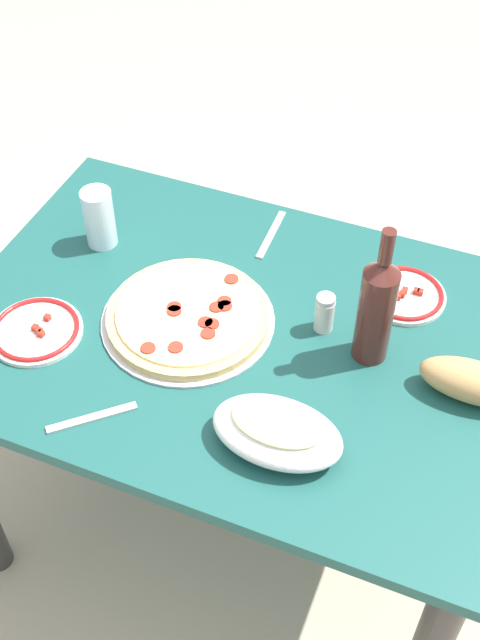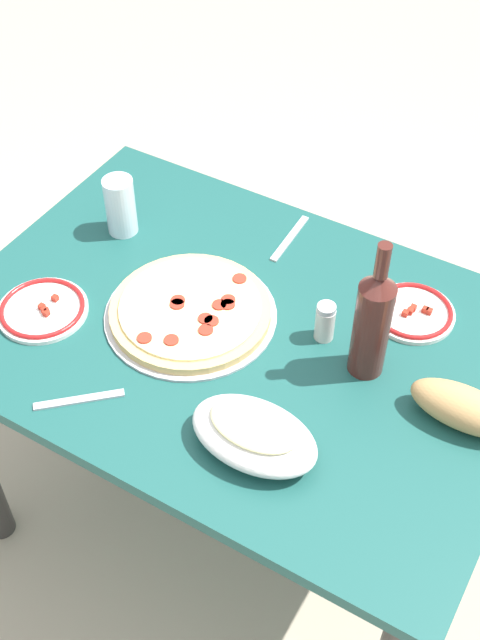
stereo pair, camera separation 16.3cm
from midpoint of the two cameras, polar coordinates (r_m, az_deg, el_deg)
The scene contains 12 objects.
ground_plane at distance 2.25m, azimuth -2.14°, elevation -13.63°, with size 8.00×8.00×0.00m, color tan.
dining_table at distance 1.76m, azimuth -2.67°, elevation -3.82°, with size 1.17×0.82×0.73m.
pepperoni_pizza at distance 1.67m, azimuth -6.45°, elevation 0.09°, with size 0.36×0.36×0.03m.
baked_pasta_dish at distance 1.45m, azimuth -0.63°, elevation -7.89°, with size 0.24×0.15×0.08m.
wine_bottle at distance 1.53m, azimuth 6.51°, elevation 0.69°, with size 0.07×0.07×0.31m.
water_glass at distance 1.85m, azimuth -12.34°, elevation 6.87°, with size 0.07×0.07×0.14m, color silver.
side_plate_near at distance 1.71m, azimuth -16.73°, elevation -0.84°, with size 0.19×0.19×0.02m.
side_plate_far at distance 1.73m, azimuth 8.82°, elevation 1.64°, with size 0.17×0.17×0.02m.
bread_loaf at distance 1.56m, azimuth 13.13°, elevation -4.40°, with size 0.20×0.09×0.08m, color tan.
spice_shaker at distance 1.63m, azimuth 3.09°, elevation 0.35°, with size 0.04×0.04×0.09m.
fork_left at distance 1.55m, azimuth -13.31°, elevation -6.83°, with size 0.17×0.02×0.01m, color #B7B7BC.
fork_right at distance 1.87m, azimuth -0.32°, elevation 5.88°, with size 0.17×0.02×0.01m, color #B7B7BC.
Camera 1 is at (-0.43, 1.04, 1.95)m, focal length 45.83 mm.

